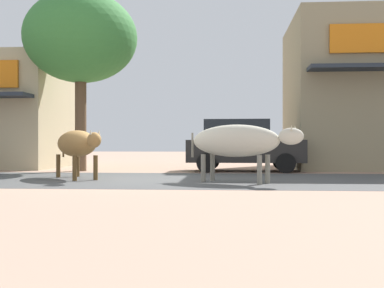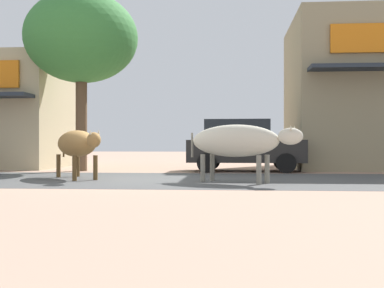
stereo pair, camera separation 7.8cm
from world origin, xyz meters
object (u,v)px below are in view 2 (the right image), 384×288
roadside_tree (81,38)px  cow_near_brown (77,144)px  cow_far_dark (237,141)px  parked_hatchback_car (244,145)px  pedestrian_by_shop (340,144)px

roadside_tree → cow_near_brown: size_ratio=2.28×
cow_near_brown → cow_far_dark: 4.12m
parked_hatchback_car → pedestrian_by_shop: bearing=4.8°
roadside_tree → cow_far_dark: (4.98, -4.45, -3.35)m
roadside_tree → parked_hatchback_car: 6.27m
roadside_tree → pedestrian_by_shop: size_ratio=3.85×
parked_hatchback_car → pedestrian_by_shop: parked_hatchback_car is taller
cow_near_brown → cow_far_dark: (4.01, -0.96, 0.06)m
cow_far_dark → cow_near_brown: bearing=166.5°
cow_near_brown → cow_far_dark: cow_far_dark is taller
parked_hatchback_car → cow_near_brown: 5.66m
parked_hatchback_car → cow_far_dark: 4.69m
cow_far_dark → pedestrian_by_shop: bearing=56.0°
roadside_tree → pedestrian_by_shop: (8.30, 0.49, -3.42)m
parked_hatchback_car → roadside_tree: bearing=-177.5°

